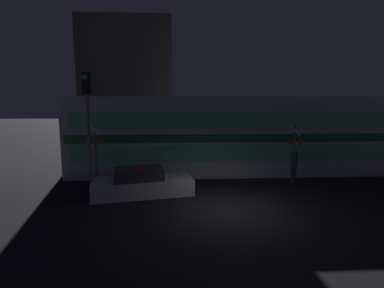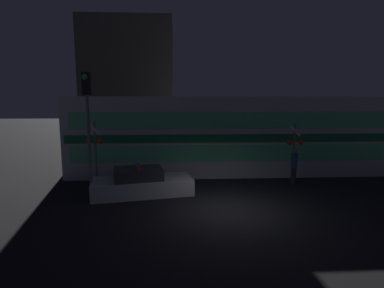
# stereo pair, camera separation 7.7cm
# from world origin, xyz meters

# --- Properties ---
(ground_plane) EXTENTS (120.00, 120.00, 0.00)m
(ground_plane) POSITION_xyz_m (0.00, 0.00, 0.00)
(ground_plane) COLOR black
(train) EXTENTS (18.16, 3.08, 4.39)m
(train) POSITION_xyz_m (1.16, 6.14, 2.19)
(train) COLOR silver
(train) RESTS_ON ground_plane
(police_car) EXTENTS (4.64, 2.54, 1.31)m
(police_car) POSITION_xyz_m (-3.53, 2.17, 0.49)
(police_car) COLOR silver
(police_car) RESTS_ON ground_plane
(pedestrian) EXTENTS (0.31, 0.31, 1.83)m
(pedestrian) POSITION_xyz_m (3.88, 3.37, 0.94)
(pedestrian) COLOR #2D2833
(pedestrian) RESTS_ON ground_plane
(crossing_signal_near) EXTENTS (0.81, 0.31, 3.08)m
(crossing_signal_near) POSITION_xyz_m (3.83, 3.29, 1.87)
(crossing_signal_near) COLOR slate
(crossing_signal_near) RESTS_ON ground_plane
(crossing_signal_far) EXTENTS (0.81, 0.31, 3.22)m
(crossing_signal_far) POSITION_xyz_m (-5.84, 3.38, 1.95)
(crossing_signal_far) COLOR slate
(crossing_signal_far) RESTS_ON ground_plane
(traffic_light_corner) EXTENTS (0.30, 0.46, 5.31)m
(traffic_light_corner) POSITION_xyz_m (-5.60, 1.62, 3.74)
(traffic_light_corner) COLOR slate
(traffic_light_corner) RESTS_ON ground_plane
(building_left) EXTENTS (7.29, 5.04, 10.64)m
(building_left) POSITION_xyz_m (-5.87, 15.18, 5.32)
(building_left) COLOR #47423D
(building_left) RESTS_ON ground_plane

